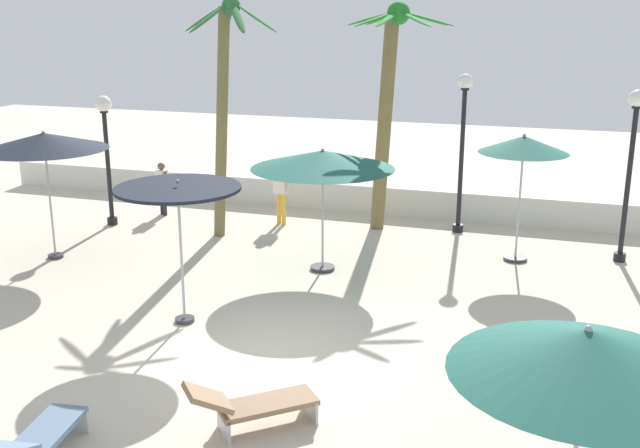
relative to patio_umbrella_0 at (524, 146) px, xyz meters
The scene contains 16 objects.
ground_plane 8.05m from the patio_umbrella_0, 120.65° to the right, with size 56.00×56.00×0.00m, color beige.
boundary_wall 5.50m from the patio_umbrella_0, 140.76° to the left, with size 25.20×0.30×0.80m, color silver.
patio_umbrella_0 is the anchor object (origin of this frame).
patio_umbrella_1 10.98m from the patio_umbrella_0, 163.03° to the right, with size 2.90×2.90×3.06m.
patio_umbrella_2 10.52m from the patio_umbrella_0, 83.36° to the right, with size 2.69×2.69×2.82m.
patio_umbrella_3 8.10m from the patio_umbrella_0, 135.13° to the right, with size 2.30×2.30×2.78m.
patio_umbrella_4 4.63m from the patio_umbrella_0, 153.67° to the right, with size 3.19×3.19×2.81m.
palm_tree_1 4.02m from the patio_umbrella_0, 155.12° to the left, with size 2.84×2.83×5.93m.
palm_tree_2 7.35m from the patio_umbrella_0, behind, with size 2.52×2.27×6.04m.
lamp_post_0 2.45m from the patio_umbrella_0, 16.25° to the left, with size 0.40×0.40×4.02m.
lamp_post_1 10.83m from the patio_umbrella_0, behind, with size 0.43×0.43×3.54m.
lamp_post_2 2.56m from the patio_umbrella_0, 129.70° to the left, with size 0.39×0.39×4.17m.
lounge_chair_0 9.65m from the patio_umbrella_0, 108.78° to the right, with size 1.76×1.65×0.83m.
lounge_chair_2 12.05m from the patio_umbrella_0, 116.70° to the right, with size 0.81×1.91×0.82m.
guest_2 10.19m from the patio_umbrella_0, behind, with size 0.47×0.40×1.54m.
guest_3 6.71m from the patio_umbrella_0, 169.32° to the left, with size 0.54×0.33×1.74m.
Camera 1 is at (4.68, -11.09, 5.74)m, focal length 42.43 mm.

